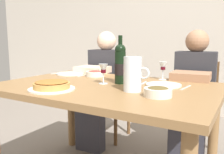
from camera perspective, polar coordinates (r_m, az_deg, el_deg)
name	(u,v)px	position (r m, az deg, el deg)	size (l,w,h in m)	color
back_wall	(186,17)	(3.73, 17.28, 13.50)	(8.00, 0.10, 2.80)	beige
dining_table	(105,98)	(1.67, -1.63, -4.99)	(1.50, 1.00, 0.76)	olive
wine_bottle	(120,64)	(1.68, 1.99, 3.22)	(0.08, 0.08, 0.34)	black
water_pitcher	(133,76)	(1.43, 5.01, 0.21)	(0.16, 0.11, 0.21)	silver
baked_tart	(52,85)	(1.53, -14.29, -1.98)	(0.29, 0.29, 0.06)	silver
salad_bowl	(95,73)	(2.05, -4.07, 0.90)	(0.16, 0.16, 0.05)	silver
olive_bowl	(158,91)	(1.33, 10.97, -3.41)	(0.16, 0.16, 0.06)	silver
wine_glass_left_diner	(163,67)	(1.89, 12.16, 2.39)	(0.07, 0.07, 0.14)	silver
wine_glass_right_diner	(103,70)	(1.68, -2.10, 1.79)	(0.07, 0.07, 0.14)	silver
dinner_plate_left_setting	(70,74)	(2.19, -10.05, 0.78)	(0.24, 0.24, 0.01)	silver
dinner_plate_right_setting	(163,85)	(1.66, 12.27, -1.86)	(0.24, 0.24, 0.01)	silver
fork_left_setting	(58,73)	(2.29, -12.92, 0.94)	(0.16, 0.01, 0.01)	silver
knife_left_setting	(83,75)	(2.10, -6.92, 0.40)	(0.18, 0.01, 0.01)	silver
knife_right_setting	(186,88)	(1.62, 17.32, -2.43)	(0.18, 0.01, 0.01)	silver
spoon_right_setting	(143,83)	(1.71, 7.47, -1.53)	(0.16, 0.01, 0.01)	silver
chair_left	(112,92)	(2.67, -0.01, -3.55)	(0.42, 0.42, 0.87)	brown
diner_left	(101,85)	(2.44, -2.58, -1.85)	(0.35, 0.52, 1.16)	#2D2D33
chair_right	(196,101)	(2.41, 19.52, -5.44)	(0.42, 0.42, 0.87)	brown
diner_right	(193,94)	(2.15, 18.82, -3.78)	(0.35, 0.52, 1.16)	#2D2D33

